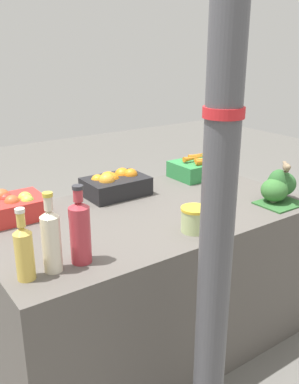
{
  "coord_description": "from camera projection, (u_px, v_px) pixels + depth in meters",
  "views": [
    {
      "loc": [
        -1.12,
        -1.58,
        1.53
      ],
      "look_at": [
        0.0,
        0.0,
        0.85
      ],
      "focal_mm": 40.0,
      "sensor_mm": 36.0,
      "label": 1
    }
  ],
  "objects": [
    {
      "name": "broccoli_pile",
      "position": [
        278.0,
        187.0,
        2.19
      ],
      "size": [
        0.24,
        0.21,
        0.17
      ],
      "color": "#2D602D",
      "rests_on": "market_table"
    },
    {
      "name": "support_pole",
      "position": [
        222.0,
        148.0,
        1.19
      ],
      "size": [
        0.12,
        0.12,
        2.5
      ],
      "color": "#4C4C51",
      "rests_on": "ground_plane"
    },
    {
      "name": "market_table",
      "position": [
        150.0,
        278.0,
        2.21
      ],
      "size": [
        1.6,
        0.87,
        0.75
      ],
      "primitive_type": "cube",
      "color": "#56514C",
      "rests_on": "ground_plane"
    },
    {
      "name": "apple_crate",
      "position": [
        6.0,
        208.0,
        1.97
      ],
      "size": [
        0.33,
        0.23,
        0.13
      ],
      "color": "red",
      "rests_on": "market_table"
    },
    {
      "name": "orange_crate",
      "position": [
        115.0,
        184.0,
        2.29
      ],
      "size": [
        0.33,
        0.23,
        0.14
      ],
      "color": "black",
      "rests_on": "market_table"
    },
    {
      "name": "juice_bottle_ruby",
      "position": [
        80.0,
        230.0,
        1.57
      ],
      "size": [
        0.08,
        0.08,
        0.3
      ],
      "color": "#B2333D",
      "rests_on": "market_table"
    },
    {
      "name": "carrot_crate",
      "position": [
        199.0,
        168.0,
        2.61
      ],
      "size": [
        0.33,
        0.23,
        0.13
      ],
      "color": "#2D8442",
      "rests_on": "market_table"
    },
    {
      "name": "juice_bottle_cloudy",
      "position": [
        51.0,
        239.0,
        1.51
      ],
      "size": [
        0.07,
        0.07,
        0.3
      ],
      "color": "beige",
      "rests_on": "market_table"
    },
    {
      "name": "ground_plane",
      "position": [
        150.0,
        338.0,
        2.34
      ],
      "size": [
        10.0,
        10.0,
        0.0
      ],
      "primitive_type": "plane",
      "color": "#605E59"
    },
    {
      "name": "juice_bottle_golden",
      "position": [
        24.0,
        251.0,
        1.46
      ],
      "size": [
        0.06,
        0.06,
        0.26
      ],
      "color": "gold",
      "rests_on": "market_table"
    },
    {
      "name": "sparrow_bird",
      "position": [
        287.0,
        167.0,
        2.11
      ],
      "size": [
        0.1,
        0.11,
        0.05
      ],
      "rotation": [
        0.0,
        0.0,
        -2.32
      ],
      "color": "#4C3D2D",
      "rests_on": "broccoli_pile"
    },
    {
      "name": "pickle_jar",
      "position": [
        194.0,
        219.0,
        1.85
      ],
      "size": [
        0.12,
        0.12,
        0.11
      ],
      "color": "#B2C684",
      "rests_on": "market_table"
    }
  ]
}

